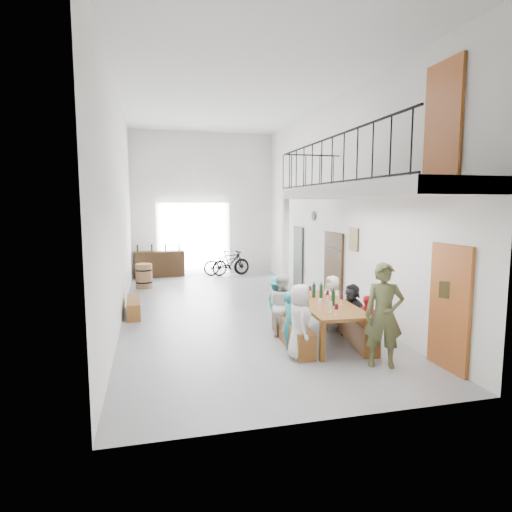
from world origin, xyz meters
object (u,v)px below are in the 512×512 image
object	(u,v)px
bench_inner	(292,332)
oak_barrel	(144,276)
side_bench	(134,307)
host_standing	(384,315)
tasting_table	(325,307)
serving_counter	(159,264)
bicycle_near	(226,263)

from	to	relation	value
bench_inner	oak_barrel	xyz separation A→B (m)	(-2.90, 6.56, 0.16)
side_bench	host_standing	size ratio (longest dim) A/B	0.81
side_bench	tasting_table	bearing A→B (deg)	-38.89
serving_counter	bicycle_near	distance (m)	2.56
tasting_table	oak_barrel	bearing A→B (deg)	121.90
bench_inner	serving_counter	bearing A→B (deg)	108.63
serving_counter	bicycle_near	xyz separation A→B (m)	(2.54, -0.27, -0.02)
bench_inner	bicycle_near	size ratio (longest dim) A/B	1.17
serving_counter	host_standing	size ratio (longest dim) A/B	1.04
side_bench	bicycle_near	world-z (taller)	bicycle_near
tasting_table	serving_counter	world-z (taller)	serving_counter
side_bench	bench_inner	bearing A→B (deg)	-44.31
tasting_table	oak_barrel	size ratio (longest dim) A/B	3.11
host_standing	bench_inner	bearing A→B (deg)	148.97
bench_inner	side_bench	distance (m)	4.35
tasting_table	oak_barrel	xyz separation A→B (m)	(-3.59, 6.59, -0.30)
tasting_table	bicycle_near	distance (m)	8.44
bench_inner	host_standing	size ratio (longest dim) A/B	1.18
tasting_table	side_bench	distance (m)	4.91
bicycle_near	bench_inner	bearing A→B (deg)	177.35
bench_inner	side_bench	world-z (taller)	bench_inner
bicycle_near	side_bench	bearing A→B (deg)	147.00
oak_barrel	serving_counter	size ratio (longest dim) A/B	0.43
tasting_table	bicycle_near	xyz separation A→B (m)	(-0.51, 8.42, -0.24)
tasting_table	host_standing	size ratio (longest dim) A/B	1.40
bench_inner	bicycle_near	world-z (taller)	bicycle_near
tasting_table	bench_inner	distance (m)	0.83
side_bench	oak_barrel	bearing A→B (deg)	86.51
side_bench	oak_barrel	xyz separation A→B (m)	(0.21, 3.52, 0.20)
side_bench	serving_counter	world-z (taller)	serving_counter
tasting_table	bench_inner	xyz separation A→B (m)	(-0.69, 0.03, -0.47)
host_standing	serving_counter	bearing A→B (deg)	130.98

